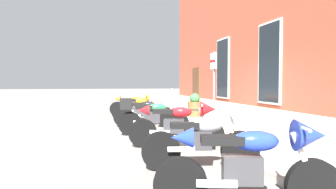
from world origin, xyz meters
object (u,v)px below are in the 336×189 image
(motorcycle_red_sport, at_px, (180,123))
(motorcycle_grey_naked, at_px, (202,142))
(parking_sign, at_px, (214,80))
(motorcycle_blue_sport, at_px, (254,162))
(motorcycle_orange_sport, at_px, (136,104))
(motorcycle_black_naked, at_px, (145,113))
(motorcycle_yellow_naked, at_px, (138,108))
(barrel_planter, at_px, (195,107))
(motorcycle_green_touring, at_px, (150,116))

(motorcycle_red_sport, xyz_separation_m, motorcycle_grey_naked, (1.69, -0.07, -0.10))
(parking_sign, bearing_deg, motorcycle_blue_sport, -16.47)
(motorcycle_red_sport, bearing_deg, motorcycle_orange_sport, -178.31)
(motorcycle_orange_sport, xyz_separation_m, motorcycle_black_naked, (3.29, -0.07, -0.06))
(motorcycle_orange_sport, distance_m, motorcycle_black_naked, 3.29)
(motorcycle_black_naked, bearing_deg, motorcycle_blue_sport, 1.76)
(motorcycle_yellow_naked, relative_size, motorcycle_grey_naked, 1.00)
(barrel_planter, bearing_deg, motorcycle_grey_naked, -17.29)
(motorcycle_yellow_naked, xyz_separation_m, parking_sign, (3.86, 1.61, 1.08))
(motorcycle_orange_sport, bearing_deg, barrel_planter, 51.34)
(barrel_planter, bearing_deg, motorcycle_yellow_naked, -94.83)
(parking_sign, distance_m, barrel_planter, 3.87)
(motorcycle_yellow_naked, xyz_separation_m, motorcycle_grey_naked, (6.82, 0.22, -0.01))
(motorcycle_red_sport, bearing_deg, motorcycle_blue_sport, -0.94)
(motorcycle_red_sport, relative_size, barrel_planter, 2.24)
(motorcycle_grey_naked, distance_m, parking_sign, 3.44)
(motorcycle_yellow_naked, height_order, parking_sign, parking_sign)
(motorcycle_green_touring, height_order, barrel_planter, motorcycle_green_touring)
(motorcycle_yellow_naked, xyz_separation_m, motorcycle_blue_sport, (8.53, 0.23, 0.09))
(motorcycle_yellow_naked, xyz_separation_m, barrel_planter, (0.19, 2.28, 0.04))
(motorcycle_black_naked, relative_size, parking_sign, 0.94)
(motorcycle_black_naked, relative_size, motorcycle_red_sport, 0.99)
(motorcycle_black_naked, xyz_separation_m, motorcycle_blue_sport, (6.80, 0.21, 0.10))
(motorcycle_yellow_naked, bearing_deg, motorcycle_red_sport, 3.21)
(parking_sign, bearing_deg, motorcycle_orange_sport, -164.32)
(motorcycle_orange_sport, height_order, motorcycle_blue_sport, motorcycle_blue_sport)
(motorcycle_red_sport, distance_m, motorcycle_grey_naked, 1.69)
(motorcycle_blue_sport, xyz_separation_m, barrel_planter, (-8.34, 2.05, -0.05))
(motorcycle_orange_sport, xyz_separation_m, parking_sign, (5.42, 1.52, 1.02))
(parking_sign, relative_size, barrel_planter, 2.36)
(motorcycle_yellow_naked, bearing_deg, barrel_planter, 85.17)
(motorcycle_black_naked, distance_m, motorcycle_red_sport, 3.41)
(motorcycle_yellow_naked, height_order, motorcycle_blue_sport, motorcycle_blue_sport)
(motorcycle_red_sport, height_order, motorcycle_blue_sport, motorcycle_red_sport)
(motorcycle_blue_sport, bearing_deg, motorcycle_yellow_naked, -178.44)
(barrel_planter, bearing_deg, motorcycle_blue_sport, -13.79)
(motorcycle_red_sport, bearing_deg, parking_sign, 133.68)
(motorcycle_grey_naked, bearing_deg, motorcycle_yellow_naked, -178.19)
(motorcycle_black_naked, distance_m, motorcycle_green_touring, 1.55)
(motorcycle_yellow_naked, relative_size, motorcycle_black_naked, 0.97)
(motorcycle_yellow_naked, height_order, motorcycle_black_naked, motorcycle_yellow_naked)
(motorcycle_grey_naked, bearing_deg, motorcycle_blue_sport, 0.54)
(parking_sign, height_order, barrel_planter, parking_sign)
(motorcycle_yellow_naked, relative_size, motorcycle_blue_sport, 0.96)
(motorcycle_green_touring, distance_m, motorcycle_red_sport, 1.89)
(motorcycle_black_naked, bearing_deg, motorcycle_red_sport, 4.46)
(motorcycle_yellow_naked, xyz_separation_m, motorcycle_red_sport, (5.13, 0.29, 0.09))
(motorcycle_green_touring, xyz_separation_m, parking_sign, (0.59, 1.69, 1.02))
(motorcycle_yellow_naked, relative_size, parking_sign, 0.91)
(motorcycle_black_naked, xyz_separation_m, parking_sign, (2.13, 1.59, 1.09))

